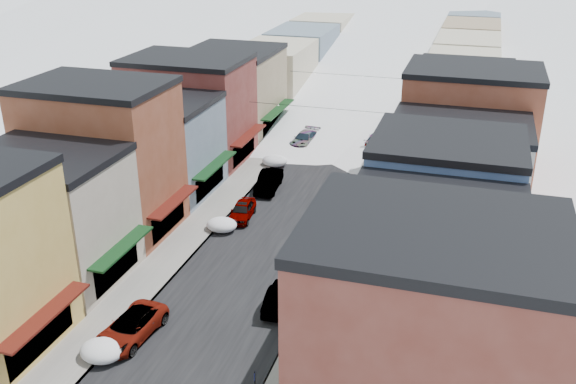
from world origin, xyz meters
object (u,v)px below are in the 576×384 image
Objects in this scene: car_silver_sedan at (242,210)px; streetlamp_near at (348,194)px; trash_can at (347,216)px; car_dark_hatch at (269,181)px; car_white_suv at (131,327)px; car_green_sedan at (280,297)px.

streetlamp_near reaches higher than car_silver_sedan.
trash_can is (8.90, 1.72, -0.08)m from car_silver_sedan.
car_white_suv is at bearing -97.14° from car_dark_hatch.
car_dark_hatch is (0.80, 24.72, 0.10)m from car_white_suv.
car_white_suv reaches higher than trash_can.
car_silver_sedan is 6.66m from car_dark_hatch.
car_green_sedan is at bearing -96.72° from trash_can.
trash_can is at bearing -34.87° from car_dark_hatch.
car_white_suv is 21.95m from trash_can.
car_silver_sedan is 14.16m from car_green_sedan.
car_green_sedan is 1.10× the size of streetlamp_near.
car_green_sedan is 4.49× the size of trash_can.
car_dark_hatch is (0.20, 6.66, 0.11)m from car_silver_sedan.
car_white_suv is at bearing -115.86° from streetlamp_near.
car_silver_sedan is 1.06× the size of streetlamp_near.
streetlamp_near is at bearing -35.80° from car_dark_hatch.
car_dark_hatch reaches higher than car_silver_sedan.
car_silver_sedan is 4.34× the size of trash_can.
car_white_suv is 9.84m from car_green_sedan.
car_silver_sedan reaches higher than trash_can.
car_dark_hatch is at bearing 82.24° from car_silver_sedan.
car_white_suv is at bearing -97.89° from car_silver_sedan.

